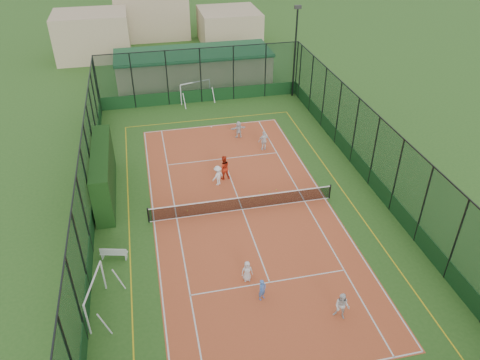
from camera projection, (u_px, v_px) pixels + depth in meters
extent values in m
plane|color=#2D5C1F|center=(242.00, 210.00, 29.32)|extent=(300.00, 300.00, 0.00)
cube|color=#BB4C29|center=(242.00, 210.00, 29.32)|extent=(11.17, 23.97, 0.01)
cube|color=black|center=(104.00, 173.00, 29.88)|extent=(1.11, 7.39, 3.23)
imported|color=white|center=(247.00, 271.00, 23.93)|extent=(0.60, 0.39, 1.21)
imported|color=#5185E6|center=(262.00, 290.00, 22.85)|extent=(0.53, 0.48, 1.21)
imported|color=white|center=(342.00, 306.00, 21.79)|extent=(0.92, 0.90, 1.49)
imported|color=white|center=(218.00, 176.00, 31.30)|extent=(1.06, 0.97, 1.43)
imported|color=white|center=(264.00, 141.00, 35.26)|extent=(0.94, 0.48, 1.55)
imported|color=silver|center=(239.00, 129.00, 37.00)|extent=(1.31, 0.52, 1.38)
imported|color=red|center=(224.00, 167.00, 31.86)|extent=(0.88, 0.71, 1.74)
sphere|color=#CCE033|center=(276.00, 190.00, 31.10)|extent=(0.07, 0.07, 0.07)
sphere|color=#CCE033|center=(271.00, 198.00, 30.27)|extent=(0.07, 0.07, 0.07)
sphere|color=#CCE033|center=(187.00, 211.00, 29.17)|extent=(0.07, 0.07, 0.07)
sphere|color=#CCE033|center=(252.00, 198.00, 30.30)|extent=(0.07, 0.07, 0.07)
sphere|color=#CCE033|center=(260.00, 192.00, 30.87)|extent=(0.07, 0.07, 0.07)
sphere|color=#CCE033|center=(269.00, 191.00, 30.99)|extent=(0.07, 0.07, 0.07)
sphere|color=#CCE033|center=(261.00, 199.00, 30.25)|extent=(0.07, 0.07, 0.07)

